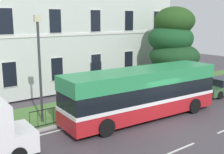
% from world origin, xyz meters
% --- Properties ---
extents(ground_plane, '(60.00, 56.00, 0.18)m').
position_xyz_m(ground_plane, '(0.00, 0.75, -0.02)').
color(ground_plane, '#443D44').
extents(georgian_townhouse, '(18.46, 11.20, 13.57)m').
position_xyz_m(georgian_townhouse, '(1.41, 15.64, 6.94)').
color(georgian_townhouse, silver).
rests_on(georgian_townhouse, ground_plane).
extents(iron_verge_railing, '(16.33, 0.04, 0.97)m').
position_xyz_m(iron_verge_railing, '(1.41, 4.40, 0.62)').
color(iron_verge_railing, black).
rests_on(iron_verge_railing, ground_plane).
extents(evergreen_tree, '(4.76, 4.76, 7.12)m').
position_xyz_m(evergreen_tree, '(7.47, 6.94, 3.03)').
color(evergreen_tree, '#423328').
rests_on(evergreen_tree, ground_plane).
extents(single_decker_bus, '(10.24, 3.10, 3.00)m').
position_xyz_m(single_decker_bus, '(-0.49, 2.39, 1.58)').
color(single_decker_bus, '#B21B21').
rests_on(single_decker_bus, ground_plane).
extents(parked_hatchback_01, '(4.36, 2.11, 1.34)m').
position_xyz_m(parked_hatchback_01, '(8.49, 2.59, 0.65)').
color(parked_hatchback_01, '#365D35').
rests_on(parked_hatchback_01, ground_plane).
extents(street_lamp_post, '(0.36, 0.24, 5.99)m').
position_xyz_m(street_lamp_post, '(-5.72, 5.12, 3.59)').
color(street_lamp_post, '#333338').
rests_on(street_lamp_post, ground_plane).
extents(litter_bin, '(0.53, 0.53, 1.19)m').
position_xyz_m(litter_bin, '(4.27, 4.90, 0.72)').
color(litter_bin, '#23472D').
rests_on(litter_bin, ground_plane).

